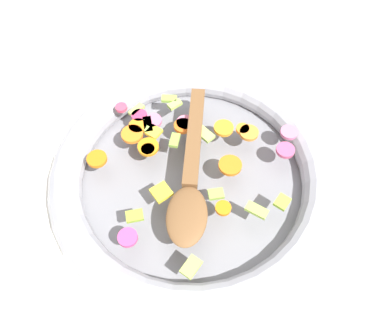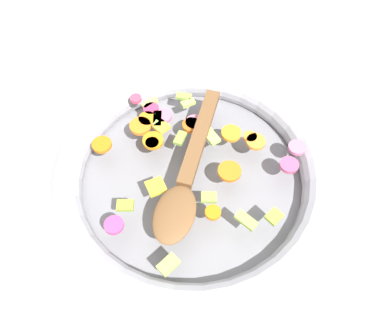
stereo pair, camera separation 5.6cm
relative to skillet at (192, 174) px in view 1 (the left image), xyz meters
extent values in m
plane|color=silver|center=(0.00, 0.00, -0.02)|extent=(4.00, 4.00, 0.00)
cylinder|color=slate|center=(0.00, 0.00, -0.02)|extent=(0.39, 0.39, 0.01)
torus|color=#9E9EA5|center=(0.00, 0.00, 0.00)|extent=(0.44, 0.44, 0.05)
cylinder|color=orange|center=(0.05, -0.05, 0.03)|extent=(0.03, 0.03, 0.01)
cylinder|color=orange|center=(0.07, 0.01, 0.03)|extent=(0.04, 0.04, 0.01)
cylinder|color=orange|center=(-0.07, 0.04, 0.03)|extent=(0.03, 0.03, 0.01)
cylinder|color=orange|center=(-0.05, -0.09, 0.03)|extent=(0.03, 0.03, 0.01)
cylinder|color=orange|center=(-0.05, -0.03, 0.03)|extent=(0.05, 0.05, 0.01)
cylinder|color=orange|center=(0.11, 0.00, 0.03)|extent=(0.05, 0.05, 0.01)
cylinder|color=orange|center=(0.13, 0.06, 0.03)|extent=(0.03, 0.03, 0.01)
cylinder|color=orange|center=(-0.04, 0.07, 0.03)|extent=(0.03, 0.03, 0.01)
cylinder|color=orange|center=(-0.01, -0.08, 0.03)|extent=(0.04, 0.04, 0.01)
cylinder|color=orange|center=(-0.04, -0.10, 0.03)|extent=(0.03, 0.03, 0.01)
cylinder|color=orange|center=(0.11, -0.02, 0.03)|extent=(0.04, 0.04, 0.01)
cube|color=#BBD04E|center=(-0.04, 0.09, 0.03)|extent=(0.02, 0.03, 0.01)
cube|color=#AED850|center=(-0.12, 0.02, 0.03)|extent=(0.03, 0.02, 0.01)
cube|color=#A2CD3A|center=(-0.14, -0.01, 0.03)|extent=(0.02, 0.02, 0.01)
cube|color=#95BE47|center=(0.10, -0.09, 0.03)|extent=(0.03, 0.02, 0.01)
cube|color=#B4D95C|center=(0.08, -0.09, 0.03)|extent=(0.02, 0.03, 0.01)
cube|color=#8FBC47|center=(-0.06, 0.03, 0.03)|extent=(0.03, 0.03, 0.01)
cube|color=#94B934|center=(0.03, 0.11, 0.03)|extent=(0.03, 0.03, 0.01)
cube|color=#ADDC5F|center=(0.01, -0.06, 0.03)|extent=(0.03, 0.02, 0.01)
cube|color=#B5C95B|center=(0.13, -0.04, 0.03)|extent=(0.02, 0.03, 0.01)
cube|color=#95C250|center=(0.10, -0.03, 0.03)|extent=(0.03, 0.03, 0.01)
cube|color=#B3CE53|center=(-0.08, 0.14, 0.03)|extent=(0.02, 0.03, 0.01)
cube|color=#88B043|center=(0.04, -0.02, 0.03)|extent=(0.02, 0.03, 0.01)
cylinder|color=#D03660|center=(0.12, -0.04, 0.03)|extent=(0.04, 0.04, 0.01)
cylinder|color=#DF4382|center=(0.02, 0.14, 0.03)|extent=(0.03, 0.03, 0.01)
cylinder|color=pink|center=(-0.10, -0.13, 0.03)|extent=(0.04, 0.04, 0.01)
cylinder|color=#DC435E|center=(0.16, -0.04, 0.03)|extent=(0.03, 0.03, 0.01)
cylinder|color=pink|center=(0.05, -0.06, 0.03)|extent=(0.03, 0.03, 0.01)
cylinder|color=#CD3363|center=(0.07, 0.01, 0.03)|extent=(0.03, 0.03, 0.01)
cylinder|color=#D24E78|center=(-0.11, -0.09, 0.03)|extent=(0.04, 0.04, 0.01)
cylinder|color=pink|center=(0.10, -0.04, 0.03)|extent=(0.03, 0.03, 0.01)
cube|color=yellow|center=(0.01, 0.06, 0.03)|extent=(0.03, 0.03, 0.01)
cube|color=yellow|center=(0.08, -0.02, 0.03)|extent=(0.02, 0.02, 0.01)
cube|color=brown|center=(0.02, -0.04, 0.04)|extent=(0.10, 0.17, 0.01)
ellipsoid|color=brown|center=(-0.04, 0.08, 0.04)|extent=(0.09, 0.11, 0.01)
camera|label=1|loc=(-0.15, 0.26, 0.50)|focal=35.00mm
camera|label=2|loc=(-0.20, 0.23, 0.50)|focal=35.00mm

